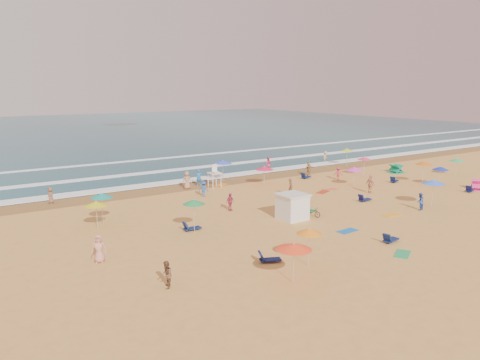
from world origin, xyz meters
TOP-DOWN VIEW (x-y plane):
  - ground at (0.00, 0.00)m, footprint 220.00×220.00m
  - ocean at (0.00, 84.00)m, footprint 220.00×140.00m
  - wet_sand at (0.00, 12.50)m, footprint 220.00×220.00m
  - surf_foam at (0.00, 21.32)m, footprint 200.00×18.70m
  - cabana at (-0.54, -3.63)m, footprint 2.00×2.00m
  - cabana_roof at (-0.54, -3.63)m, footprint 2.20×2.20m
  - bicycle at (1.36, -3.93)m, footprint 0.99×1.60m
  - lifeguard_stand at (0.50, 10.45)m, footprint 1.20×1.20m
  - beach_umbrellas at (4.69, 0.68)m, footprint 58.55×27.87m
  - loungers at (2.17, -3.54)m, footprint 51.13×21.34m
  - towels at (-2.34, -2.81)m, footprint 37.67×26.42m
  - popup_tents at (23.42, -0.30)m, footprint 3.23×13.50m
  - beachgoers at (3.72, 5.70)m, footprint 45.68×28.02m

SIDE VIEW (x-z plane):
  - ground at x=0.00m, z-range 0.00..0.00m
  - ocean at x=0.00m, z-range -0.09..0.09m
  - wet_sand at x=0.00m, z-range 0.01..0.01m
  - towels at x=-2.34m, z-range 0.00..0.03m
  - surf_foam at x=0.00m, z-range 0.08..0.12m
  - loungers at x=2.17m, z-range 0.00..0.34m
  - bicycle at x=1.36m, z-range 0.00..0.80m
  - popup_tents at x=23.42m, z-range 0.00..1.20m
  - beachgoers at x=3.72m, z-range -0.27..1.86m
  - cabana at x=-0.54m, z-range 0.00..2.00m
  - lifeguard_stand at x=0.50m, z-range 0.00..2.10m
  - cabana_roof at x=-0.54m, z-range 2.00..2.12m
  - beach_umbrellas at x=4.69m, z-range 1.74..2.51m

